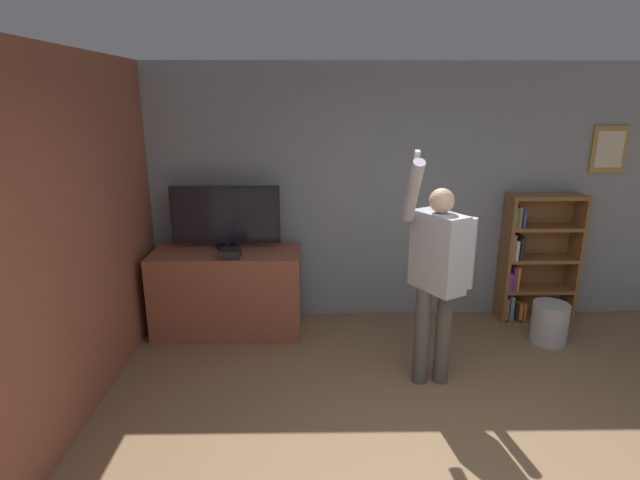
# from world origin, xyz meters

# --- Properties ---
(wall_back) EXTENTS (7.07, 0.09, 2.70)m
(wall_back) POSITION_xyz_m (0.01, 2.96, 1.35)
(wall_back) COLOR gray
(wall_back) RESTS_ON ground_plane
(wall_side_brick) EXTENTS (0.06, 4.53, 2.70)m
(wall_side_brick) POSITION_xyz_m (-2.57, 1.47, 1.35)
(wall_side_brick) COLOR #93513D
(wall_side_brick) RESTS_ON ground_plane
(tv_ledge) EXTENTS (1.49, 0.63, 0.86)m
(tv_ledge) POSITION_xyz_m (-1.70, 2.53, 0.43)
(tv_ledge) COLOR #93513D
(tv_ledge) RESTS_ON ground_plane
(television) EXTENTS (1.09, 0.22, 0.65)m
(television) POSITION_xyz_m (-1.70, 2.63, 1.20)
(television) COLOR black
(television) RESTS_ON tv_ledge
(game_console) EXTENTS (0.19, 0.18, 0.08)m
(game_console) POSITION_xyz_m (-1.62, 2.34, 0.90)
(game_console) COLOR black
(game_console) RESTS_ON tv_ledge
(bookshelf) EXTENTS (0.78, 0.28, 1.38)m
(bookshelf) POSITION_xyz_m (1.53, 2.78, 0.66)
(bookshelf) COLOR brown
(bookshelf) RESTS_ON ground_plane
(person) EXTENTS (0.59, 0.57, 1.99)m
(person) POSITION_xyz_m (0.18, 1.52, 1.02)
(person) COLOR #56514C
(person) RESTS_ON ground_plane
(waste_bin) EXTENTS (0.35, 0.35, 0.40)m
(waste_bin) POSITION_xyz_m (1.51, 2.22, 0.20)
(waste_bin) COLOR #B7B7BC
(waste_bin) RESTS_ON ground_plane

